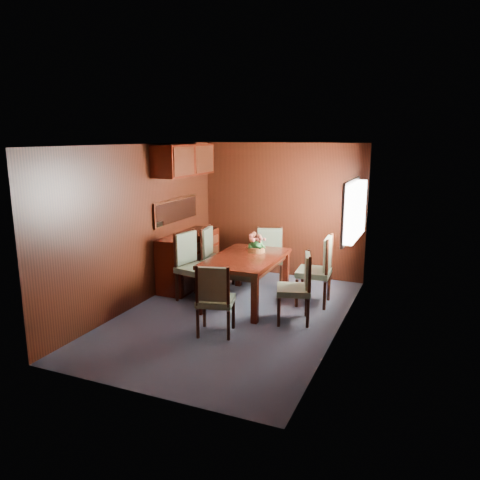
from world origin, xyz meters
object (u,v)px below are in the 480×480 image
at_px(sideboard, 189,260).
at_px(chair_head, 215,296).
at_px(chair_left_near, 192,262).
at_px(flower_centerpiece, 256,243).
at_px(dining_table, 246,263).
at_px(chair_right_near, 299,284).

bearing_deg(sideboard, chair_head, -52.27).
xyz_separation_m(sideboard, chair_left_near, (0.38, -0.58, 0.14)).
height_order(chair_left_near, flower_centerpiece, chair_left_near).
height_order(dining_table, chair_left_near, chair_left_near).
bearing_deg(sideboard, chair_right_near, -21.05).
xyz_separation_m(dining_table, chair_head, (0.10, -1.29, -0.09)).
bearing_deg(chair_head, sideboard, 113.16).
bearing_deg(chair_right_near, chair_head, 117.89).
relative_size(sideboard, chair_left_near, 1.31).
distance_m(chair_right_near, chair_head, 1.22).
bearing_deg(sideboard, dining_table, -18.85).
relative_size(chair_left_near, chair_right_near, 1.09).
xyz_separation_m(chair_right_near, flower_centerpiece, (-0.92, 0.75, 0.32)).
distance_m(chair_left_near, chair_right_near, 1.82).
height_order(chair_right_near, chair_head, chair_right_near).
bearing_deg(chair_head, flower_centerpiece, 77.43).
relative_size(chair_head, flower_centerpiece, 3.32).
bearing_deg(flower_centerpiece, chair_left_near, -150.63).
xyz_separation_m(dining_table, chair_right_near, (0.96, -0.42, -0.08)).
relative_size(dining_table, flower_centerpiece, 5.41).
bearing_deg(flower_centerpiece, chair_right_near, -39.42).
bearing_deg(chair_left_near, chair_head, 50.89).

